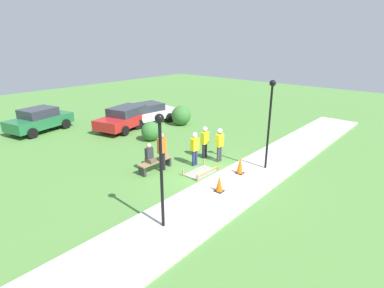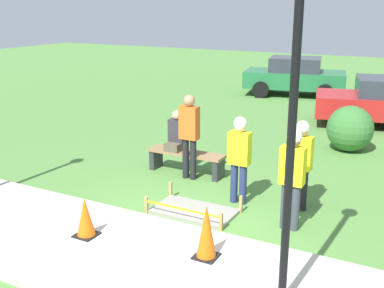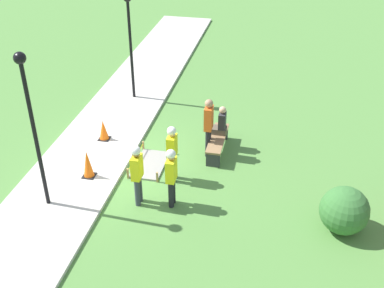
% 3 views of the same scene
% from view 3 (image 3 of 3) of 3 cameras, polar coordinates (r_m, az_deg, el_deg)
% --- Properties ---
extents(ground_plane, '(60.00, 60.00, 0.00)m').
position_cam_3_polar(ground_plane, '(14.15, -7.56, -2.47)').
color(ground_plane, '#51843D').
extents(sidewalk, '(28.00, 2.59, 0.10)m').
position_cam_3_polar(sidewalk, '(14.56, -12.41, -1.68)').
color(sidewalk, '#BCB7AD').
rests_on(sidewalk, ground_plane).
extents(wet_concrete_patch, '(1.53, 0.90, 0.32)m').
position_cam_3_polar(wet_concrete_patch, '(14.03, -4.99, -2.42)').
color(wet_concrete_patch, gray).
rests_on(wet_concrete_patch, ground_plane).
extents(traffic_cone_near_patch, '(0.34, 0.34, 0.65)m').
position_cam_3_polar(traffic_cone_near_patch, '(15.16, -10.44, 1.64)').
color(traffic_cone_near_patch, black).
rests_on(traffic_cone_near_patch, sidewalk).
extents(traffic_cone_far_patch, '(0.34, 0.34, 0.82)m').
position_cam_3_polar(traffic_cone_far_patch, '(13.47, -12.26, -2.32)').
color(traffic_cone_far_patch, black).
rests_on(traffic_cone_far_patch, sidewalk).
extents(park_bench, '(1.78, 0.44, 0.50)m').
position_cam_3_polar(park_bench, '(14.46, 3.05, 0.30)').
color(park_bench, '#2D2D33').
rests_on(park_bench, ground_plane).
extents(person_seated_on_bench, '(0.36, 0.44, 0.89)m').
position_cam_3_polar(person_seated_on_bench, '(14.44, 3.48, 2.53)').
color(person_seated_on_bench, brown).
rests_on(person_seated_on_bench, park_bench).
extents(worker_supervisor, '(0.40, 0.24, 1.67)m').
position_cam_3_polar(worker_supervisor, '(11.98, -2.46, -3.48)').
color(worker_supervisor, black).
rests_on(worker_supervisor, ground_plane).
extents(worker_assistant, '(0.40, 0.24, 1.68)m').
position_cam_3_polar(worker_assistant, '(12.90, -2.38, -0.63)').
color(worker_assistant, navy).
rests_on(worker_assistant, ground_plane).
extents(worker_trainee, '(0.40, 0.25, 1.73)m').
position_cam_3_polar(worker_trainee, '(12.09, -6.54, -3.11)').
color(worker_trainee, '#383D47').
rests_on(worker_trainee, ground_plane).
extents(bystander_in_orange_shirt, '(0.40, 0.24, 1.83)m').
position_cam_3_polar(bystander_in_orange_shirt, '(13.96, 1.98, 2.39)').
color(bystander_in_orange_shirt, black).
rests_on(bystander_in_orange_shirt, ground_plane).
extents(lamppost_near, '(0.28, 0.28, 4.08)m').
position_cam_3_polar(lamppost_near, '(11.60, -18.62, 3.71)').
color(lamppost_near, black).
rests_on(lamppost_near, sidewalk).
extents(lamppost_far, '(0.28, 0.28, 3.73)m').
position_cam_3_polar(lamppost_far, '(16.91, -7.40, 13.10)').
color(lamppost_far, black).
rests_on(lamppost_far, sidewalk).
extents(shrub_rounded_mid, '(1.17, 1.17, 1.17)m').
position_cam_3_polar(shrub_rounded_mid, '(12.00, 17.61, -7.51)').
color(shrub_rounded_mid, '#387033').
rests_on(shrub_rounded_mid, ground_plane).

